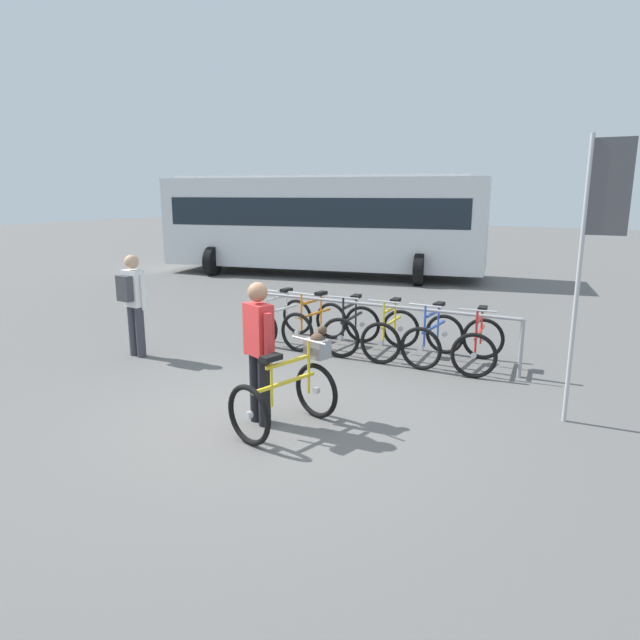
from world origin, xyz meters
name	(u,v)px	position (x,y,z in m)	size (l,w,h in m)	color
ground_plane	(260,420)	(0.00, 0.00, 0.00)	(80.00, 80.00, 0.00)	#605E5B
bike_rack_rail	(373,314)	(0.11, 3.05, 0.70)	(4.61, 0.07, 0.88)	#99999E
racked_bike_white	(280,320)	(-1.74, 3.22, 0.37)	(0.77, 1.16, 0.97)	black
racked_bike_orange	(315,324)	(-1.04, 3.22, 0.37)	(0.78, 1.17, 0.97)	black
racked_bike_black	(352,329)	(-0.34, 3.23, 0.37)	(0.73, 1.15, 0.97)	black
racked_bike_yellow	(391,333)	(0.36, 3.23, 0.37)	(0.71, 1.12, 0.97)	black
racked_bike_blue	(433,339)	(1.06, 3.23, 0.37)	(0.73, 1.14, 0.97)	black
racked_bike_red	(479,344)	(1.76, 3.23, 0.37)	(0.76, 1.17, 0.98)	black
featured_bicycle	(292,386)	(0.43, 0.02, 0.49)	(0.92, 1.25, 1.09)	black
person_with_featured_bike	(259,347)	(0.04, -0.05, 0.91)	(0.49, 0.32, 1.64)	black
pedestrian_with_backpack	(133,299)	(-3.24, 1.25, 0.94)	(0.53, 0.36, 1.64)	#383842
bus_distant	(323,219)	(-4.92, 10.81, 1.74)	(10.29, 4.58, 3.08)	silver
banner_flag	(597,227)	(3.25, 1.66, 2.23)	(0.45, 0.05, 3.20)	#B2B2B7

